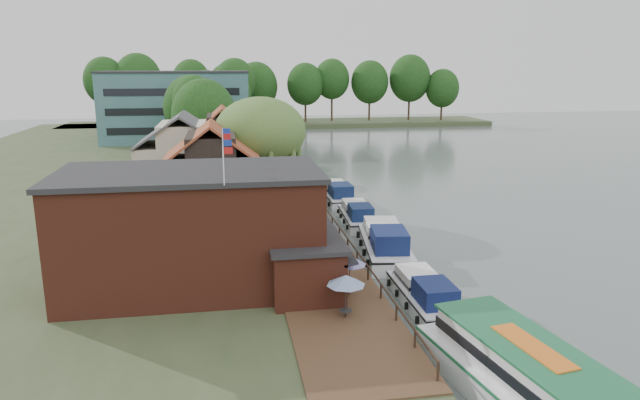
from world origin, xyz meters
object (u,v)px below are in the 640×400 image
cruiser_0 (425,290)px  cottage_b (184,156)px  pub (226,227)px  umbrella_5 (306,218)px  willow (261,152)px  cruiser_1 (385,239)px  cruiser_2 (357,213)px  cottage_a (212,173)px  cottage_c (223,144)px  cruiser_3 (337,191)px  hotel_block (176,106)px  tour_boat (541,388)px  umbrella_0 (346,296)px  umbrella_2 (323,260)px  umbrella_1 (349,275)px  swan (440,349)px  umbrella_4 (313,230)px  umbrella_3 (322,243)px

cruiser_0 → cottage_b: bearing=119.1°
pub → umbrella_5: 12.02m
cottage_b → willow: willow is taller
cruiser_0 → cruiser_1: bearing=88.6°
cruiser_0 → cruiser_2: bearing=89.4°
pub → cottage_a: 15.05m
cottage_c → willow: bearing=-76.0°
cottage_c → cruiser_3: (11.74, -9.83, -4.08)m
pub → willow: willow is taller
pub → hotel_block: bearing=96.4°
pub → tour_boat: pub is taller
umbrella_0 → tour_boat: bearing=-54.7°
cottage_c → umbrella_2: (5.97, -34.29, -2.96)m
umbrella_1 → umbrella_5: same height
cruiser_2 → pub: bearing=-124.3°
cruiser_1 → cruiser_2: bearing=97.9°
cottage_c → tour_boat: 50.57m
umbrella_1 → cruiser_0: umbrella_1 is taller
pub → cruiser_2: size_ratio=2.21×
umbrella_1 → cruiser_3: umbrella_1 is taller
cottage_b → umbrella_2: 27.35m
cruiser_0 → cruiser_1: 9.55m
cruiser_3 → swan: bearing=-92.9°
umbrella_0 → umbrella_4: same height
cruiser_1 → hotel_block: bearing=114.9°
hotel_block → umbrella_4: size_ratio=10.69×
umbrella_1 → umbrella_3: bearing=94.8°
pub → umbrella_2: bearing=-2.8°
umbrella_4 → umbrella_0: bearing=-91.1°
umbrella_2 → tour_boat: (6.39, -14.61, -0.75)m
willow → umbrella_5: size_ratio=4.39×
willow → cruiser_0: (8.14, -23.22, -5.13)m
umbrella_2 → umbrella_4: 6.84m
willow → umbrella_2: size_ratio=4.39×
umbrella_3 → cruiser_3: umbrella_3 is taller
cruiser_1 → umbrella_2: bearing=-124.1°
cruiser_2 → hotel_block: bearing=112.9°
cruiser_3 → pub: bearing=-116.7°
pub → umbrella_3: size_ratio=8.21×
hotel_block → cottage_b: 46.21m
pub → cottage_b: 25.33m
cottage_a → cruiser_2: size_ratio=0.95×
pub → cottage_b: cottage_b is taller
umbrella_0 → tour_boat: size_ratio=0.17×
cottage_a → willow: (4.50, 5.00, 0.96)m
cottage_a → umbrella_2: bearing=-65.5°
tour_boat → umbrella_2: bearing=104.4°
cottage_b → cruiser_0: cottage_b is taller
hotel_block → umbrella_2: hotel_block is taller
umbrella_5 → cruiser_2: (5.56, 5.53, -1.21)m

